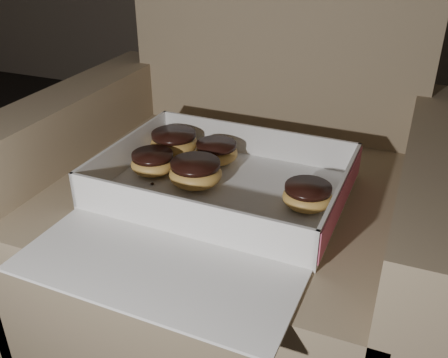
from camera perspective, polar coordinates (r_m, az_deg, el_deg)
armchair at (r=1.05m, az=1.61°, el=-4.33°), size 0.82×0.70×0.86m
bakery_box at (r=0.86m, az=-0.98°, el=-2.15°), size 0.43×0.50×0.07m
donut_a at (r=0.85m, az=9.52°, el=-1.90°), size 0.08×0.08×0.04m
donut_b at (r=0.99m, az=-0.89°, el=3.11°), size 0.09×0.09×0.04m
donut_c at (r=0.90m, az=-3.27°, el=0.74°), size 0.10×0.10×0.05m
donut_d at (r=0.96m, az=-8.13°, el=1.89°), size 0.08×0.08×0.04m
donut_e at (r=1.03m, az=-5.73°, el=4.17°), size 0.10×0.10×0.05m
crumb_a at (r=0.85m, az=-2.90°, el=-2.99°), size 0.01×0.01×0.00m
crumb_b at (r=0.80m, az=1.47°, el=-5.32°), size 0.01×0.01×0.00m
crumb_c at (r=0.92m, az=-8.20°, el=-0.53°), size 0.01×0.01×0.00m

